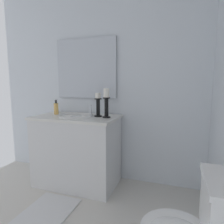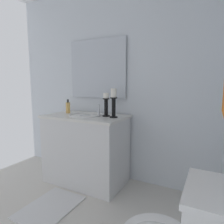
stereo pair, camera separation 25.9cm
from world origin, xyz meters
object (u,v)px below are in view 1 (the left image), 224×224
candle_holder_tall (106,102)px  candle_holder_short (98,104)px  soap_bottle (56,108)px  vanity_cabinet (77,150)px  bath_mat (46,213)px  mirror (86,69)px  sink_basin (76,119)px

candle_holder_tall → candle_holder_short: candle_holder_tall is taller
soap_bottle → vanity_cabinet: bearing=81.1°
bath_mat → mirror: bearing=-180.0°
sink_basin → bath_mat: (0.62, -0.00, -0.80)m
candle_holder_short → soap_bottle: bearing=-89.6°
vanity_cabinet → bath_mat: size_ratio=1.66×
candle_holder_tall → mirror: bearing=-125.0°
soap_bottle → bath_mat: (0.67, 0.31, -0.91)m
vanity_cabinet → mirror: mirror is taller
vanity_cabinet → bath_mat: bearing=0.0°
vanity_cabinet → candle_holder_short: size_ratio=3.62×
bath_mat → vanity_cabinet: bearing=-180.0°
candle_holder_short → soap_bottle: (0.00, -0.57, -0.07)m
vanity_cabinet → sink_basin: (0.00, 0.00, 0.38)m
sink_basin → bath_mat: size_ratio=0.67×
soap_bottle → candle_holder_tall: bearing=87.2°
mirror → candle_holder_tall: mirror is taller
mirror → candle_holder_short: mirror is taller
soap_bottle → sink_basin: bearing=81.1°
sink_basin → candle_holder_short: size_ratio=1.46×
vanity_cabinet → soap_bottle: (-0.05, -0.31, 0.49)m
bath_mat → candle_holder_short: bearing=159.0°
soap_bottle → bath_mat: bearing=24.5°
sink_basin → vanity_cabinet: bearing=-90.0°
mirror → bath_mat: (0.91, 0.00, -1.41)m
candle_holder_tall → sink_basin: bearing=-87.7°
vanity_cabinet → candle_holder_tall: bearing=92.3°
sink_basin → bath_mat: sink_basin is taller
mirror → soap_bottle: (0.23, -0.31, -0.50)m
sink_basin → soap_bottle: soap_bottle is taller
sink_basin → candle_holder_short: bearing=101.3°
candle_holder_short → vanity_cabinet: bearing=-78.8°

